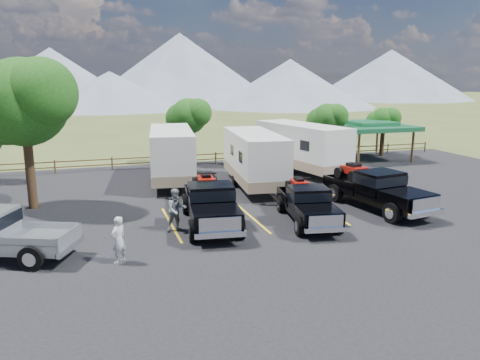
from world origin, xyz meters
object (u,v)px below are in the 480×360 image
object	(u,v)px
trailer_right	(302,148)
tree_big_nw	(22,102)
trailer_center	(254,159)
person_b	(177,210)
pavilion	(370,126)
person_a	(118,240)
rig_left	(210,202)
rig_center	(307,203)
rig_right	(376,188)
trailer_left	(172,155)

from	to	relation	value
trailer_right	tree_big_nw	bearing A→B (deg)	-179.09
trailer_center	person_b	distance (m)	9.36
pavilion	person_a	bearing A→B (deg)	-141.66
rig_left	trailer_center	distance (m)	7.93
pavilion	person_a	world-z (taller)	pavilion
rig_center	person_a	world-z (taller)	rig_center
pavilion	tree_big_nw	bearing A→B (deg)	-162.66
pavilion	person_b	distance (m)	23.61
person_a	rig_left	bearing A→B (deg)	179.81
rig_right	trailer_right	xyz separation A→B (m)	(0.20, 9.62, 0.76)
rig_right	trailer_left	bearing A→B (deg)	125.73
rig_left	person_b	xyz separation A→B (m)	(-1.68, -0.49, -0.09)
trailer_center	person_a	distance (m)	13.44
rig_left	rig_right	bearing A→B (deg)	7.16
pavilion	rig_left	bearing A→B (deg)	-141.79
pavilion	rig_center	world-z (taller)	pavilion
rig_right	trailer_left	world-z (taller)	trailer_left
trailer_left	tree_big_nw	bearing A→B (deg)	-146.88
trailer_left	person_a	distance (m)	13.65
trailer_left	trailer_right	distance (m)	9.37
rig_left	person_a	bearing A→B (deg)	-133.94
rig_right	trailer_right	bearing A→B (deg)	80.31
rig_left	rig_right	distance (m)	8.94
rig_center	person_b	bearing A→B (deg)	-174.61
trailer_left	trailer_right	size ratio (longest dim) A/B	0.99
rig_right	person_b	distance (m)	10.64
tree_big_nw	rig_center	distance (m)	15.16
rig_center	trailer_left	bearing A→B (deg)	124.44
rig_left	person_a	distance (m)	5.65
trailer_left	trailer_center	size ratio (longest dim) A/B	1.02
tree_big_nw	rig_right	size ratio (longest dim) A/B	1.11
pavilion	rig_left	size ratio (longest dim) A/B	0.91
trailer_center	person_b	size ratio (longest dim) A/B	5.09
trailer_center	rig_left	bearing A→B (deg)	-118.23
person_a	person_b	xyz separation A→B (m)	(2.72, 3.05, 0.08)
pavilion	rig_right	size ratio (longest dim) A/B	0.88
trailer_center	trailer_right	xyz separation A→B (m)	(4.67, 3.11, 0.05)
pavilion	trailer_right	bearing A→B (deg)	-154.00
trailer_center	tree_big_nw	bearing A→B (deg)	-169.55
rig_left	rig_center	size ratio (longest dim) A/B	1.14
rig_left	trailer_center	world-z (taller)	trailer_center
rig_right	trailer_right	distance (m)	9.65
rig_left	trailer_center	size ratio (longest dim) A/B	0.69
trailer_left	person_a	size ratio (longest dim) A/B	5.62
tree_big_nw	rig_left	bearing A→B (deg)	-33.78
rig_center	person_b	distance (m)	6.23
tree_big_nw	rig_center	size ratio (longest dim) A/B	1.30
pavilion	rig_right	world-z (taller)	pavilion
tree_big_nw	pavilion	size ratio (longest dim) A/B	1.26
trailer_center	rig_center	bearing A→B (deg)	-83.29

